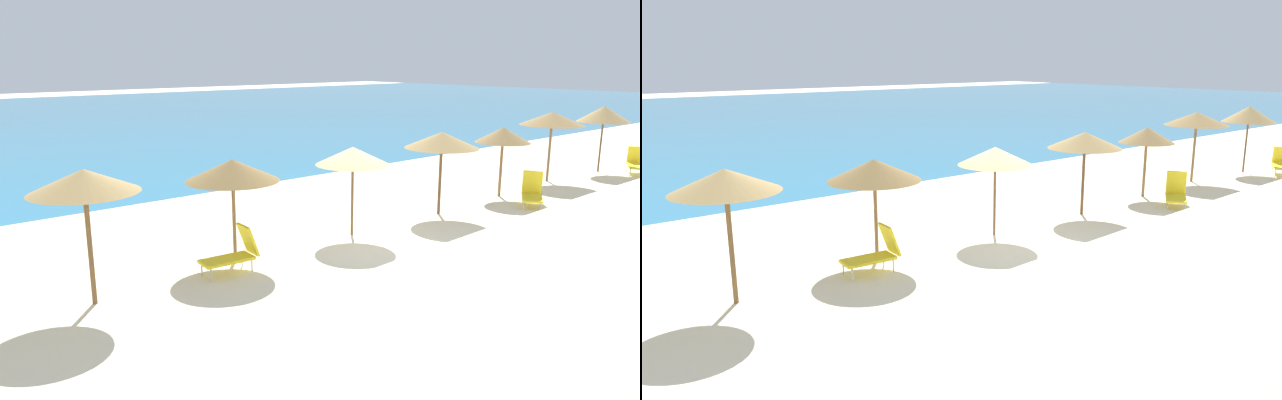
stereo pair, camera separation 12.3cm
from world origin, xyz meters
The scene contains 13 objects.
ground_plane centered at (0.00, 0.00, 0.00)m, with size 160.00×160.00×0.00m, color beige.
sea_water centered at (0.00, 38.66, 0.00)m, with size 160.00×61.69×0.01m, color teal.
beach_umbrella_2 centered at (-7.10, 0.39, 2.50)m, with size 2.11×2.11×2.74m.
beach_umbrella_3 centered at (-3.49, 0.85, 2.21)m, with size 2.25×2.25×2.48m.
beach_umbrella_4 centered at (0.14, 0.54, 2.21)m, with size 2.04×2.04×2.46m.
beach_umbrella_5 centered at (3.78, 0.42, 2.34)m, with size 2.28×2.28×2.59m.
beach_umbrella_6 centered at (7.41, 0.61, 2.18)m, with size 1.91×1.91×2.46m.
beach_umbrella_7 centered at (11.20, 0.89, 2.48)m, with size 2.45×2.45×2.75m.
beach_umbrella_8 centered at (14.79, 0.52, 2.48)m, with size 2.17×2.17×2.82m.
lounge_chair_0 centered at (15.47, -0.71, 0.48)m, with size 1.69×1.26×1.12m.
lounge_chair_1 centered at (7.10, -0.85, 0.43)m, with size 1.44×1.25×1.10m.
lounge_chair_2 centered at (-3.99, 0.08, 0.47)m, with size 1.36×0.68×1.09m.
cooler_box centered at (9.20, 0.49, 0.18)m, with size 0.47×0.37×0.36m, color white.
Camera 1 is at (-10.95, -11.07, 4.80)m, focal length 33.66 mm.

